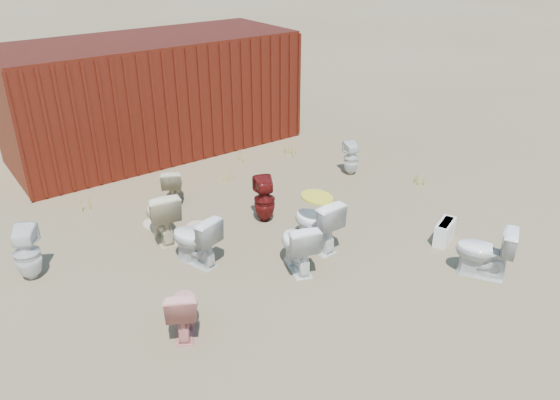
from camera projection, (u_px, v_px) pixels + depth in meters
ground at (303, 246)px, 8.43m from camera, size 100.00×100.00×0.00m
shipping_container at (154, 95)px, 11.65m from camera, size 6.00×2.40×2.40m
toilet_front_a at (195, 239)px, 7.83m from camera, size 0.66×0.87×0.79m
toilet_front_pink at (183, 309)px, 6.49m from camera, size 0.66×0.77×0.68m
toilet_front_c at (298, 245)px, 7.70m from camera, size 0.65×0.86×0.78m
toilet_front_maroon at (264, 200)px, 8.99m from camera, size 0.45×0.46×0.77m
toilet_front_e at (484, 252)px, 7.54m from camera, size 0.77×0.88×0.78m
toilet_back_a at (27, 253)px, 7.48m from camera, size 0.49×0.49×0.80m
toilet_back_beige_left at (161, 214)px, 8.44m from camera, size 0.62×0.91×0.85m
toilet_back_beige_right at (173, 185)px, 9.65m from camera, size 0.64×0.74×0.66m
toilet_back_yellowlid at (316, 223)px, 8.21m from camera, size 0.50×0.84×0.85m
toilet_back_e at (351, 158)px, 10.75m from camera, size 0.38×0.38×0.67m
yellow_lid at (317, 197)px, 8.01m from camera, size 0.43×0.54×0.02m
loose_tank at (445, 232)px, 8.46m from camera, size 0.54×0.37×0.35m
loose_lid_near at (201, 227)px, 8.93m from camera, size 0.55×0.61×0.02m
loose_lid_far at (155, 224)px, 9.01m from camera, size 0.37×0.47×0.02m
weed_clump_a at (78, 203)px, 9.38m from camera, size 0.36×0.36×0.34m
weed_clump_b at (224, 175)px, 10.54m from camera, size 0.32×0.32×0.25m
weed_clump_c at (289, 148)px, 11.74m from camera, size 0.36×0.36×0.32m
weed_clump_d at (169, 181)px, 10.32m from camera, size 0.30×0.30×0.23m
weed_clump_e at (243, 155)px, 11.42m from camera, size 0.34×0.34×0.29m
weed_clump_f at (421, 177)px, 10.46m from camera, size 0.28×0.28×0.24m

